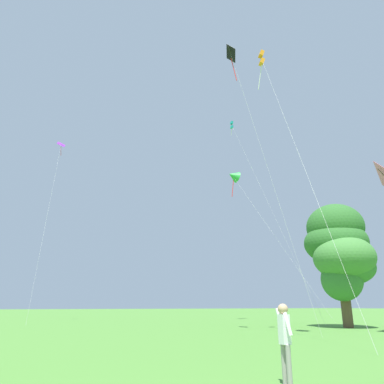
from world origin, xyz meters
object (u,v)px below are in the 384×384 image
object	(u,v)px
kite_purple_streamer	(59,158)
tree_right_cluster	(338,243)
kite_teal_box	(234,129)
kite_orange_box	(262,61)
kite_green_small	(233,176)
tree_left_oak	(345,267)
kite_black_large	(235,67)
person_foreground_watcher	(285,336)

from	to	relation	value
kite_purple_streamer	tree_right_cluster	distance (m)	33.98
kite_teal_box	kite_orange_box	xyz separation A→B (m)	(-7.02, -16.00, -2.86)
kite_green_small	tree_left_oak	distance (m)	21.83
kite_black_large	kite_green_small	bearing A→B (deg)	59.77
kite_black_large	tree_left_oak	xyz separation A→B (m)	(11.39, 2.22, -14.55)
person_foreground_watcher	tree_left_oak	xyz separation A→B (m)	(19.03, 16.06, 3.71)
kite_teal_box	kite_green_small	world-z (taller)	kite_teal_box
kite_black_large	tree_left_oak	size ratio (longest dim) A/B	3.03
kite_black_large	kite_purple_streamer	size ratio (longest dim) A/B	0.96
person_foreground_watcher	tree_right_cluster	world-z (taller)	tree_right_cluster
tree_right_cluster	kite_purple_streamer	bearing A→B (deg)	133.30
tree_left_oak	kite_orange_box	bearing A→B (deg)	-161.69
kite_orange_box	person_foreground_watcher	bearing A→B (deg)	-126.51
person_foreground_watcher	tree_left_oak	distance (m)	25.18
kite_green_small	person_foreground_watcher	xyz separation A→B (m)	(-18.93, -33.21, -17.21)
tree_left_oak	tree_right_cluster	size ratio (longest dim) A/B	0.68
kite_green_small	kite_purple_streamer	distance (m)	22.56
kite_black_large	kite_green_small	distance (m)	22.44
kite_teal_box	kite_purple_streamer	xyz separation A→B (m)	(-19.35, 10.37, -3.25)
tree_right_cluster	kite_orange_box	bearing A→B (deg)	-159.81
kite_black_large	kite_purple_streamer	bearing A→B (deg)	112.24
kite_purple_streamer	kite_black_large	bearing A→B (deg)	-67.76
kite_black_large	person_foreground_watcher	size ratio (longest dim) A/B	12.18
kite_purple_streamer	kite_orange_box	bearing A→B (deg)	-64.93
kite_purple_streamer	kite_orange_box	xyz separation A→B (m)	(12.34, -26.37, 0.39)
person_foreground_watcher	kite_teal_box	bearing A→B (deg)	60.17
kite_teal_box	kite_orange_box	distance (m)	17.70
kite_teal_box	kite_purple_streamer	distance (m)	22.20
kite_teal_box	kite_black_large	world-z (taller)	kite_teal_box
kite_orange_box	tree_right_cluster	bearing A→B (deg)	20.19
person_foreground_watcher	kite_black_large	bearing A→B (deg)	61.09
kite_teal_box	tree_right_cluster	xyz separation A→B (m)	(2.27, -12.58, -15.90)
kite_teal_box	tree_right_cluster	size ratio (longest dim) A/B	2.33
kite_orange_box	tree_right_cluster	distance (m)	16.37
tree_right_cluster	kite_black_large	bearing A→B (deg)	-167.41
kite_teal_box	kite_green_small	distance (m)	6.62
tree_left_oak	kite_black_large	bearing A→B (deg)	-168.97
person_foreground_watcher	tree_left_oak	world-z (taller)	tree_left_oak
kite_green_small	person_foreground_watcher	size ratio (longest dim) A/B	11.00
kite_teal_box	person_foreground_watcher	size ratio (longest dim) A/B	13.69
kite_teal_box	tree_right_cluster	distance (m)	20.40
kite_black_large	tree_right_cluster	world-z (taller)	kite_black_large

